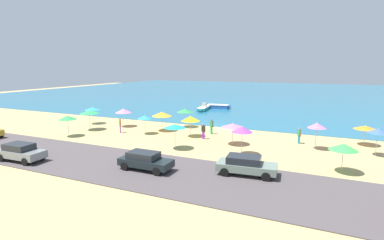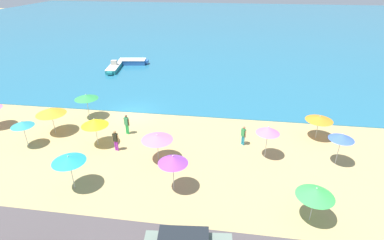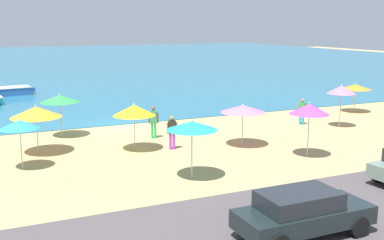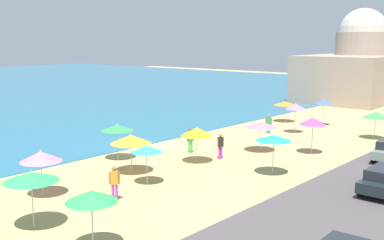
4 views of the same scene
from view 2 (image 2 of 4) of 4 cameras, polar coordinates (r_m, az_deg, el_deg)
The scene contains 18 objects.
ground_plane at distance 30.55m, azimuth -11.11°, elevation 1.40°, with size 160.00×160.00×0.00m, color tan.
sea at distance 82.55m, azimuth 1.48°, elevation 17.83°, with size 150.00×110.00×0.05m, color #246887.
beach_umbrella_0 at distance 26.78m, azimuth 23.11°, elevation 0.29°, with size 2.22×2.22×2.11m.
beach_umbrella_2 at distance 23.56m, azimuth 26.65°, elevation -2.89°, with size 1.74×1.74×2.58m.
beach_umbrella_3 at distance 18.60m, azimuth -3.65°, elevation -7.55°, with size 1.89×1.89×2.69m.
beach_umbrella_4 at distance 22.51m, azimuth 14.29°, elevation -1.88°, with size 1.74×1.74×2.67m.
beach_umbrella_5 at distance 26.89m, azimuth -29.63°, elevation -0.64°, with size 1.74×1.74×2.31m.
beach_umbrella_6 at distance 24.75m, azimuth -18.08°, elevation -0.39°, with size 2.13×2.13×2.43m.
beach_umbrella_7 at distance 29.67m, azimuth -19.51°, elevation 4.20°, with size 2.17×2.17×2.49m.
beach_umbrella_8 at distance 18.00m, azimuth 22.51°, elevation -12.63°, with size 2.10×2.10×2.34m.
beach_umbrella_10 at distance 21.75m, azimuth -6.66°, elevation -3.30°, with size 2.31×2.31×2.26m.
beach_umbrella_11 at distance 28.03m, azimuth -25.34°, elevation 1.57°, with size 2.49×2.49×2.45m.
beach_umbrella_12 at distance 20.29m, azimuth -22.46°, elevation -6.91°, with size 2.11×2.11×2.52m.
bather_0 at distance 24.47m, azimuth 9.77°, elevation -2.73°, with size 0.40×0.47×1.69m.
bather_1 at distance 26.25m, azimuth -12.34°, elevation -0.62°, with size 0.54×0.33×1.83m.
bather_3 at distance 24.09m, azimuth -14.35°, elevation -3.61°, with size 0.56×0.29×1.76m.
skiff_nearshore at distance 46.75m, azimuth -11.21°, elevation 10.86°, with size 4.53×2.36×0.73m.
skiff_offshore at distance 44.32m, azimuth -14.66°, elevation 9.63°, with size 2.02×4.97×1.29m.
Camera 2 is at (9.72, -25.97, 12.83)m, focal length 28.00 mm.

